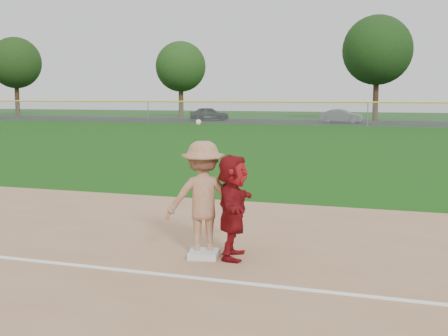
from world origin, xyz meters
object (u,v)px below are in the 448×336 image
(first_base, at_px, (204,254))
(base_runner, at_px, (233,207))
(car_left, at_px, (209,114))
(car_mid, at_px, (342,116))

(first_base, bearing_deg, base_runner, 14.08)
(first_base, distance_m, car_left, 48.55)
(first_base, height_order, car_left, car_left)
(car_left, distance_m, car_mid, 13.41)
(base_runner, relative_size, car_left, 0.41)
(base_runner, bearing_deg, car_mid, -6.63)
(first_base, distance_m, car_mid, 45.00)
(car_left, xyz_separation_m, car_mid, (13.38, -0.88, -0.05))
(base_runner, bearing_deg, car_left, 9.24)
(car_left, relative_size, car_mid, 1.04)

